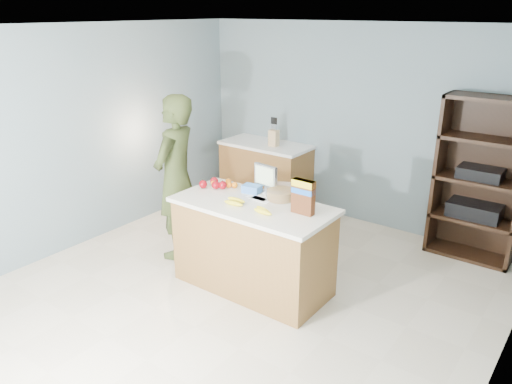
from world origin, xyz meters
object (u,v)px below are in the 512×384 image
Objects in this scene: counter_peninsula at (253,249)px; shelving_unit at (480,182)px; cereal_box at (303,194)px; person at (176,178)px; tv at (265,177)px.

shelving_unit is at bearing 52.89° from counter_peninsula.
cereal_box is (0.51, 0.07, 0.67)m from counter_peninsula.
person is 5.72× the size of cereal_box.
cereal_box reaches higher than tv.
cereal_box is (0.60, -0.26, 0.03)m from tv.
tv is at bearing 105.11° from counter_peninsula.
tv is (1.03, 0.23, 0.15)m from person.
shelving_unit reaches higher than counter_peninsula.
cereal_box is at bearing 7.77° from counter_peninsula.
shelving_unit is (1.55, 2.05, 0.45)m from counter_peninsula.
shelving_unit is 2.25m from cereal_box.
cereal_box is (-1.04, -1.98, 0.22)m from shelving_unit.
shelving_unit is at bearing 110.72° from person.
person reaches higher than tv.
cereal_box reaches higher than counter_peninsula.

